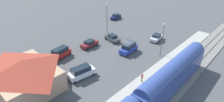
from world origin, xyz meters
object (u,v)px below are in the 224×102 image
(station_building, at_px, (24,74))
(sedan_maroon, at_px, (89,44))
(suv_white, at_px, (82,72))
(sedan_navy, at_px, (116,16))
(suv_red, at_px, (60,53))
(suv_blue, at_px, (129,48))
(sedan_silver, at_px, (156,37))
(light_pole_near_platform, at_px, (163,36))
(light_pole_lot_center, at_px, (107,15))
(pedestrian_on_platform, at_px, (142,77))
(sedan_charcoal, at_px, (112,38))

(station_building, distance_m, sedan_maroon, 17.62)
(suv_white, height_order, sedan_navy, suv_white)
(station_building, height_order, sedan_maroon, station_building)
(suv_red, height_order, suv_white, same)
(suv_blue, xyz_separation_m, sedan_silver, (-1.33, -10.01, -0.27))
(suv_white, xyz_separation_m, sedan_silver, (-1.82, -23.25, -0.27))
(sedan_silver, bearing_deg, station_building, 78.46)
(station_building, height_order, light_pole_near_platform, light_pole_near_platform)
(station_building, height_order, suv_red, station_building)
(light_pole_lot_center, bearing_deg, pedestrian_on_platform, 149.23)
(light_pole_near_platform, bearing_deg, sedan_maroon, 27.99)
(suv_white, relative_size, sedan_navy, 1.07)
(light_pole_near_platform, height_order, light_pole_lot_center, light_pole_lot_center)
(sedan_silver, relative_size, light_pole_near_platform, 0.62)
(station_building, relative_size, pedestrian_on_platform, 7.04)
(sedan_charcoal, xyz_separation_m, sedan_navy, (11.22, -13.91, 0.00))
(pedestrian_on_platform, bearing_deg, sedan_silver, -67.18)
(sedan_charcoal, relative_size, light_pole_near_platform, 0.62)
(light_pole_lot_center, bearing_deg, sedan_silver, -158.13)
(station_building, xyz_separation_m, suv_red, (4.47, -9.54, -1.61))
(light_pole_lot_center, bearing_deg, suv_white, 121.49)
(pedestrian_on_platform, height_order, suv_red, suv_red)
(sedan_navy, xyz_separation_m, light_pole_near_platform, (-24.25, 12.35, 3.94))
(sedan_charcoal, height_order, suv_blue, suv_blue)
(sedan_charcoal, height_order, light_pole_near_platform, light_pole_near_platform)
(pedestrian_on_platform, relative_size, suv_blue, 0.34)
(pedestrian_on_platform, height_order, sedan_maroon, pedestrian_on_platform)
(suv_red, bearing_deg, light_pole_near_platform, -135.39)
(pedestrian_on_platform, xyz_separation_m, suv_white, (9.04, 6.10, -0.13))
(station_building, relative_size, sedan_silver, 2.56)
(sedan_maroon, relative_size, light_pole_lot_center, 0.55)
(sedan_maroon, height_order, sedan_navy, same)
(suv_white, bearing_deg, suv_blue, -92.14)
(light_pole_near_platform, bearing_deg, suv_white, 68.56)
(sedan_maroon, distance_m, light_pole_near_platform, 17.18)
(sedan_silver, bearing_deg, suv_red, 63.56)
(station_building, height_order, suv_blue, station_building)
(sedan_maroon, xyz_separation_m, sedan_navy, (9.48, -20.20, 0.00))
(sedan_charcoal, xyz_separation_m, suv_blue, (-6.92, 2.00, 0.27))
(sedan_charcoal, distance_m, sedan_silver, 11.50)
(sedan_silver, distance_m, sedan_navy, 20.35)
(pedestrian_on_platform, distance_m, sedan_silver, 18.61)
(suv_red, xyz_separation_m, sedan_silver, (-10.89, -21.90, -0.27))
(sedan_silver, xyz_separation_m, light_pole_lot_center, (12.90, 5.18, 4.32))
(suv_white, bearing_deg, light_pole_near_platform, -111.44)
(sedan_navy, bearing_deg, light_pole_near_platform, 153.02)
(station_building, height_order, pedestrian_on_platform, station_building)
(sedan_silver, bearing_deg, suv_white, 85.52)
(station_building, distance_m, suv_blue, 22.08)
(sedan_charcoal, bearing_deg, sedan_silver, -135.85)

